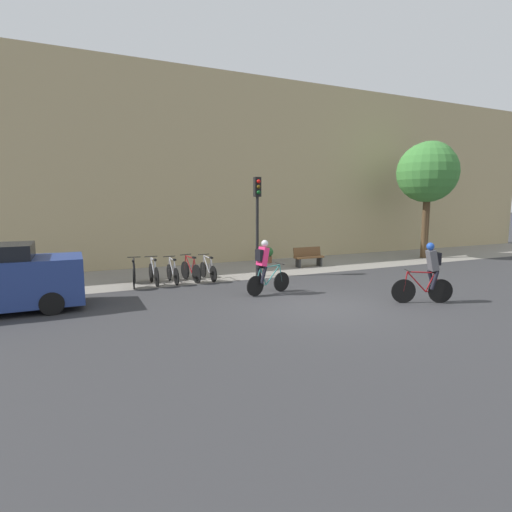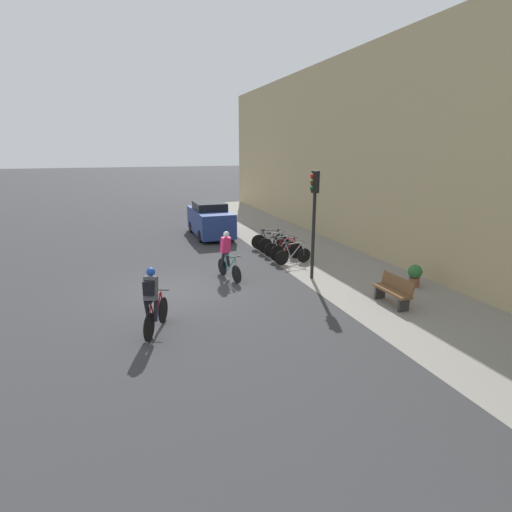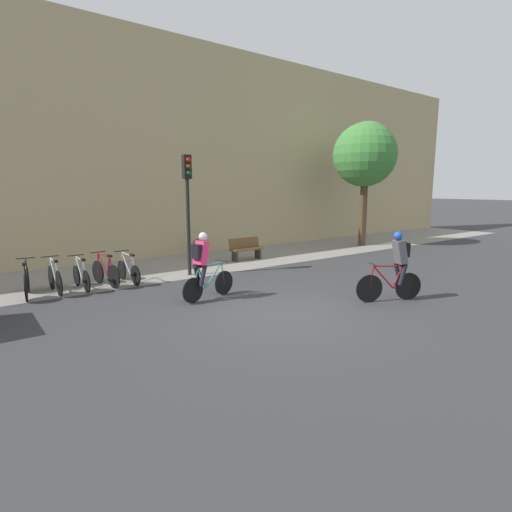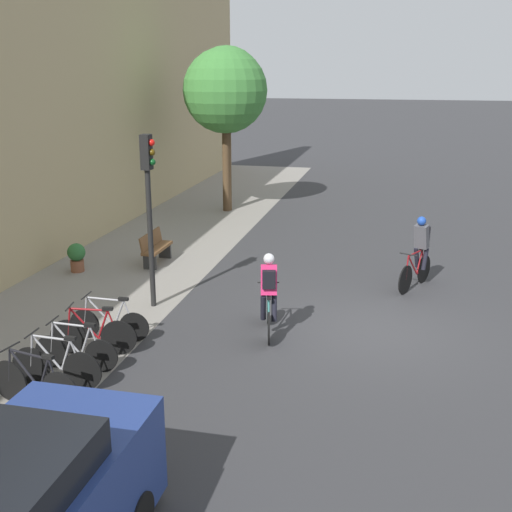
% 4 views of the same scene
% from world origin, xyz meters
% --- Properties ---
extents(ground, '(200.00, 200.00, 0.00)m').
position_xyz_m(ground, '(0.00, 0.00, 0.00)').
color(ground, '#333335').
extents(kerb_strip, '(44.00, 4.50, 0.01)m').
position_xyz_m(kerb_strip, '(0.00, 6.75, 0.00)').
color(kerb_strip, gray).
rests_on(kerb_strip, ground).
extents(building_facade, '(44.00, 0.60, 9.01)m').
position_xyz_m(building_facade, '(0.00, 9.30, 4.51)').
color(building_facade, tan).
rests_on(building_facade, ground).
extents(cyclist_pink, '(1.72, 0.59, 1.77)m').
position_xyz_m(cyclist_pink, '(-0.81, 2.07, 0.95)').
color(cyclist_pink, black).
rests_on(cyclist_pink, ground).
extents(cyclist_grey, '(1.66, 0.80, 1.80)m').
position_xyz_m(cyclist_grey, '(3.10, -0.93, 0.95)').
color(cyclist_grey, black).
rests_on(cyclist_grey, ground).
extents(parked_bike_0, '(0.46, 1.74, 0.99)m').
position_xyz_m(parked_bike_0, '(-4.43, 5.15, 0.42)').
color(parked_bike_0, black).
rests_on(parked_bike_0, ground).
extents(parked_bike_1, '(0.46, 1.65, 0.98)m').
position_xyz_m(parked_bike_1, '(-3.75, 5.16, 0.41)').
color(parked_bike_1, black).
rests_on(parked_bike_1, ground).
extents(parked_bike_2, '(0.46, 1.60, 0.95)m').
position_xyz_m(parked_bike_2, '(-3.07, 5.15, 0.38)').
color(parked_bike_2, black).
rests_on(parked_bike_2, ground).
extents(parked_bike_3, '(0.47, 1.65, 0.98)m').
position_xyz_m(parked_bike_3, '(-2.38, 5.15, 0.41)').
color(parked_bike_3, black).
rests_on(parked_bike_3, ground).
extents(parked_bike_4, '(0.46, 1.66, 0.94)m').
position_xyz_m(parked_bike_4, '(-1.70, 5.15, 0.38)').
color(parked_bike_4, black).
rests_on(parked_bike_4, ground).
extents(traffic_light_pole, '(0.26, 0.30, 3.92)m').
position_xyz_m(traffic_light_pole, '(0.31, 5.01, 2.70)').
color(traffic_light_pole, black).
rests_on(traffic_light_pole, ground).
extents(bench, '(1.42, 0.44, 0.89)m').
position_xyz_m(bench, '(3.45, 6.19, 0.46)').
color(bench, brown).
rests_on(bench, ground).
extents(street_tree_0, '(2.63, 2.63, 6.06)m').
position_xyz_m(street_tree_0, '(10.60, 6.06, 4.70)').
color(street_tree_0, '#4C3823').
rests_on(street_tree_0, ground).
extents(street_tree_1, '(3.09, 3.09, 6.02)m').
position_xyz_m(street_tree_1, '(10.52, 6.10, 4.45)').
color(street_tree_1, '#4C3823').
rests_on(street_tree_1, ground).
extents(potted_plant, '(0.48, 0.48, 0.78)m').
position_xyz_m(potted_plant, '(2.28, 7.99, 0.44)').
color(potted_plant, brown).
rests_on(potted_plant, ground).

